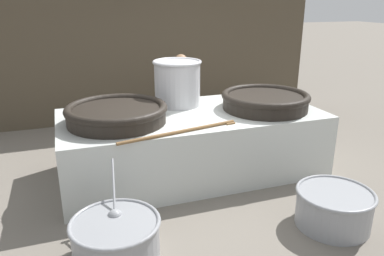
{
  "coord_description": "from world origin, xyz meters",
  "views": [
    {
      "loc": [
        -1.64,
        -4.67,
        2.38
      ],
      "look_at": [
        0.0,
        0.0,
        0.66
      ],
      "focal_mm": 35.0,
      "sensor_mm": 36.0,
      "label": 1
    }
  ],
  "objects": [
    {
      "name": "hearth_platform",
      "position": [
        0.0,
        0.0,
        0.44
      ],
      "size": [
        3.59,
        1.66,
        0.88
      ],
      "color": "silver",
      "rests_on": "ground_plane"
    },
    {
      "name": "back_wall",
      "position": [
        0.0,
        2.87,
        1.78
      ],
      "size": [
        7.27,
        0.24,
        3.57
      ],
      "primitive_type": "cube",
      "color": "#4C4233",
      "rests_on": "ground_plane"
    },
    {
      "name": "prep_bowl_vegetables",
      "position": [
        -1.33,
        -1.62,
        0.24
      ],
      "size": [
        0.86,
        1.11,
        0.77
      ],
      "color": "gray",
      "rests_on": "ground_plane"
    },
    {
      "name": "stirring_paddle",
      "position": [
        -0.35,
        -0.72,
        0.9
      ],
      "size": [
        1.54,
        0.37,
        0.04
      ],
      "rotation": [
        0.0,
        0.0,
        0.2
      ],
      "color": "brown",
      "rests_on": "hearth_platform"
    },
    {
      "name": "stock_pot",
      "position": [
        -0.06,
        0.47,
        1.22
      ],
      "size": [
        0.71,
        0.71,
        0.66
      ],
      "color": "#B7B7BC",
      "rests_on": "hearth_platform"
    },
    {
      "name": "cook",
      "position": [
        0.23,
        1.22,
        0.82
      ],
      "size": [
        0.41,
        0.59,
        1.52
      ],
      "rotation": [
        0.0,
        0.0,
        2.95
      ],
      "color": "#8C6647",
      "rests_on": "ground_plane"
    },
    {
      "name": "giant_wok_far",
      "position": [
        1.05,
        -0.16,
        1.01
      ],
      "size": [
        1.25,
        1.25,
        0.24
      ],
      "color": "black",
      "rests_on": "hearth_platform"
    },
    {
      "name": "prep_bowl_meat",
      "position": [
        1.01,
        -1.81,
        0.23
      ],
      "size": [
        0.84,
        0.84,
        0.42
      ],
      "color": "gray",
      "rests_on": "ground_plane"
    },
    {
      "name": "ground_plane",
      "position": [
        0.0,
        0.0,
        0.0
      ],
      "size": [
        60.0,
        60.0,
        0.0
      ],
      "primitive_type": "plane",
      "color": "slate"
    },
    {
      "name": "giant_wok_near",
      "position": [
        -1.04,
        -0.09,
        1.01
      ],
      "size": [
        1.29,
        1.29,
        0.24
      ],
      "color": "black",
      "rests_on": "hearth_platform"
    }
  ]
}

